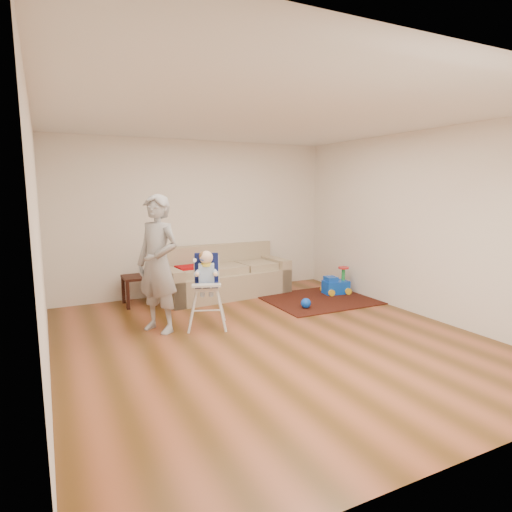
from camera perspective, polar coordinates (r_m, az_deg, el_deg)
name	(u,v)px	position (r m, az deg, el deg)	size (l,w,h in m)	color
ground	(270,339)	(5.48, 1.90, -10.98)	(5.50, 5.50, 0.00)	#543413
room_envelope	(252,188)	(5.62, -0.58, 9.03)	(5.04, 5.52, 2.72)	white
sofa	(225,271)	(7.51, -4.19, -2.05)	(2.32, 1.12, 0.87)	tan
side_table	(139,290)	(7.21, -15.38, -4.42)	(0.48, 0.48, 0.48)	black
area_rug	(324,299)	(7.42, 9.02, -5.66)	(1.94, 1.46, 0.02)	black
ride_on_toy	(336,280)	(7.75, 10.62, -3.20)	(0.44, 0.31, 0.48)	blue
toy_ball	(306,303)	(6.77, 6.67, -6.27)	(0.16, 0.16, 0.16)	blue
high_chair	(207,290)	(5.83, -6.58, -4.57)	(0.63, 0.63, 1.06)	silver
adult	(158,264)	(5.69, -12.96, -1.06)	(0.66, 0.43, 1.80)	#969699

